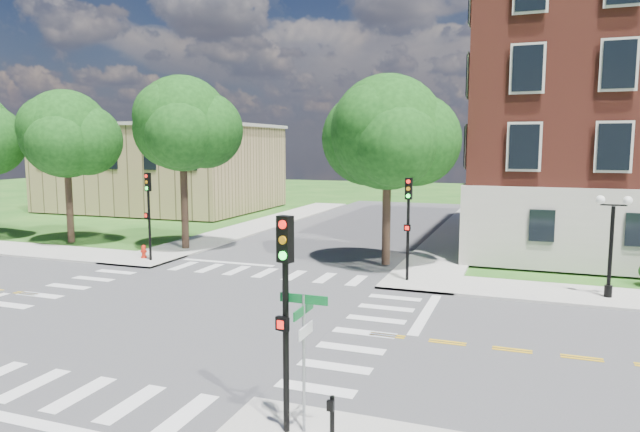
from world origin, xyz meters
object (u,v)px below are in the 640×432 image
(traffic_signal_se, at_px, (285,296))
(traffic_signal_nw, at_px, (149,205))
(street_sign_pole, at_px, (304,336))
(twin_lamp_west, at_px, (611,240))
(push_button_post, at_px, (332,421))
(fire_hydrant, at_px, (144,252))
(traffic_signal_ne, at_px, (408,215))

(traffic_signal_se, relative_size, traffic_signal_nw, 1.00)
(traffic_signal_nw, distance_m, street_sign_pole, 20.93)
(twin_lamp_west, bearing_deg, street_sign_pole, -117.67)
(push_button_post, bearing_deg, twin_lamp_west, 65.85)
(street_sign_pole, xyz_separation_m, fire_hydrant, (-15.63, 15.04, -1.84))
(twin_lamp_west, height_order, fire_hydrant, twin_lamp_west)
(traffic_signal_nw, height_order, fire_hydrant, traffic_signal_nw)
(traffic_signal_nw, distance_m, push_button_post, 22.07)
(fire_hydrant, bearing_deg, traffic_signal_nw, -27.55)
(traffic_signal_ne, relative_size, fire_hydrant, 6.40)
(street_sign_pole, xyz_separation_m, push_button_post, (0.85, -0.62, -1.51))
(street_sign_pole, bearing_deg, traffic_signal_nw, 135.47)
(traffic_signal_nw, relative_size, fire_hydrant, 6.40)
(traffic_signal_ne, bearing_deg, traffic_signal_se, -88.72)
(twin_lamp_west, relative_size, push_button_post, 3.53)
(traffic_signal_nw, xyz_separation_m, street_sign_pole, (14.90, -14.66, -0.88))
(traffic_signal_nw, distance_m, fire_hydrant, 2.84)
(street_sign_pole, distance_m, fire_hydrant, 21.77)
(street_sign_pole, bearing_deg, traffic_signal_se, -159.57)
(traffic_signal_nw, bearing_deg, traffic_signal_ne, 0.83)
(traffic_signal_ne, height_order, fire_hydrant, traffic_signal_ne)
(traffic_signal_se, height_order, fire_hydrant, traffic_signal_se)
(traffic_signal_se, bearing_deg, traffic_signal_nw, 134.47)
(traffic_signal_nw, relative_size, twin_lamp_west, 1.13)
(fire_hydrant, bearing_deg, traffic_signal_se, -44.86)
(traffic_signal_ne, height_order, twin_lamp_west, traffic_signal_ne)
(traffic_signal_se, bearing_deg, twin_lamp_west, 61.42)
(street_sign_pole, height_order, push_button_post, street_sign_pole)
(twin_lamp_west, bearing_deg, traffic_signal_se, -118.58)
(traffic_signal_ne, xyz_separation_m, traffic_signal_nw, (-14.19, -0.21, 0.00))
(traffic_signal_ne, bearing_deg, traffic_signal_nw, -179.17)
(twin_lamp_west, relative_size, street_sign_pole, 1.36)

